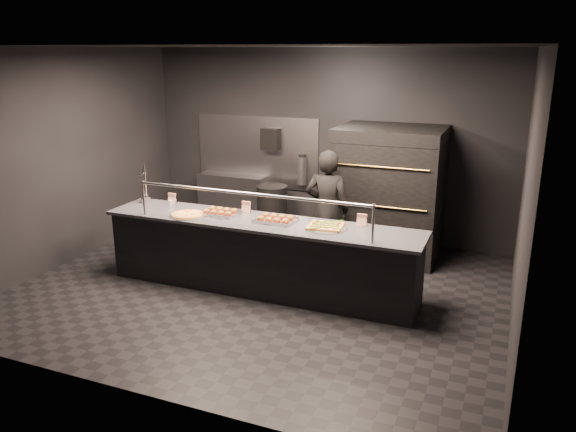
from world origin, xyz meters
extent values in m
plane|color=black|center=(0.00, 0.00, 0.00)|extent=(6.00, 6.00, 0.00)
plane|color=black|center=(0.00, 0.00, 3.00)|extent=(6.00, 6.00, 0.00)
cube|color=black|center=(0.00, 2.50, 1.50)|extent=(6.00, 0.04, 3.00)
cube|color=black|center=(0.00, -2.50, 1.50)|extent=(6.00, 0.04, 3.00)
cube|color=black|center=(-3.00, 0.00, 1.50)|extent=(0.04, 5.00, 3.00)
cube|color=black|center=(3.00, 0.00, 1.50)|extent=(0.04, 5.00, 3.00)
cube|color=#99999E|center=(-1.20, 2.48, 1.30)|extent=(2.20, 0.02, 1.20)
cube|color=black|center=(0.00, 0.00, 0.44)|extent=(4.00, 0.70, 0.88)
cube|color=#333338|center=(0.00, 0.00, 0.90)|extent=(4.10, 0.78, 0.04)
cylinder|color=#99999E|center=(-1.50, -0.30, 1.15)|extent=(0.03, 0.03, 0.45)
cylinder|color=#99999E|center=(1.50, -0.30, 1.15)|extent=(0.03, 0.03, 0.45)
cylinder|color=#99999E|center=(0.00, -0.30, 1.34)|extent=(3.00, 0.04, 0.04)
cube|color=black|center=(1.20, 1.90, 0.30)|extent=(1.50, 1.15, 0.60)
cube|color=black|center=(1.20, 1.90, 0.90)|extent=(1.50, 1.20, 0.55)
cube|color=black|center=(1.20, 1.90, 1.45)|extent=(1.50, 1.20, 0.55)
cube|color=black|center=(1.20, 1.90, 1.82)|extent=(1.50, 1.20, 0.18)
cylinder|color=gold|center=(1.20, 1.28, 0.90)|extent=(1.30, 0.02, 0.02)
cylinder|color=gold|center=(1.20, 1.28, 1.45)|extent=(1.30, 0.02, 0.02)
cube|color=#99999E|center=(-1.60, 2.32, 0.45)|extent=(1.20, 0.35, 0.90)
cube|color=black|center=(-0.90, 2.39, 1.55)|extent=(0.30, 0.20, 0.35)
cylinder|color=#B2B2B7|center=(-0.35, 2.40, 1.05)|extent=(0.14, 0.14, 0.45)
cube|color=black|center=(-0.35, 2.40, 1.30)|extent=(0.10, 0.06, 0.06)
cylinder|color=silver|center=(-1.83, 0.20, 0.96)|extent=(0.15, 0.15, 0.09)
cylinder|color=silver|center=(-1.83, 0.20, 1.16)|extent=(0.05, 0.05, 0.39)
cylinder|color=silver|center=(-1.83, 0.11, 1.33)|extent=(0.02, 0.11, 0.02)
cone|color=black|center=(-1.83, 0.20, 1.43)|extent=(0.05, 0.05, 0.15)
cylinder|color=silver|center=(-0.95, -0.15, 0.93)|extent=(0.47, 0.47, 0.01)
cylinder|color=gold|center=(-0.95, -0.15, 0.94)|extent=(0.41, 0.41, 0.02)
cylinder|color=#FAB051|center=(-0.95, -0.15, 0.95)|extent=(0.36, 0.36, 0.01)
cube|color=silver|center=(-0.60, 0.07, 0.93)|extent=(0.56, 0.49, 0.02)
ellipsoid|color=#9B6321|center=(-0.76, 0.00, 0.97)|extent=(0.09, 0.09, 0.06)
ellipsoid|color=#9B6321|center=(-0.76, 0.15, 0.97)|extent=(0.09, 0.09, 0.06)
ellipsoid|color=#9B6321|center=(-0.65, 0.00, 0.97)|extent=(0.09, 0.09, 0.06)
ellipsoid|color=#9B6321|center=(-0.65, 0.15, 0.97)|extent=(0.09, 0.09, 0.06)
ellipsoid|color=#9B6321|center=(-0.55, 0.00, 0.97)|extent=(0.09, 0.09, 0.06)
ellipsoid|color=#9B6321|center=(-0.55, 0.15, 0.97)|extent=(0.09, 0.09, 0.06)
ellipsoid|color=#9B6321|center=(-0.44, 0.00, 0.97)|extent=(0.09, 0.09, 0.06)
ellipsoid|color=#9B6321|center=(-0.44, 0.15, 0.97)|extent=(0.09, 0.09, 0.06)
cube|color=silver|center=(0.19, 0.05, 0.93)|extent=(0.53, 0.42, 0.02)
ellipsoid|color=#9B6321|center=(0.02, -0.03, 0.97)|extent=(0.09, 0.09, 0.06)
ellipsoid|color=#9B6321|center=(0.02, 0.13, 0.97)|extent=(0.09, 0.09, 0.06)
ellipsoid|color=#9B6321|center=(0.13, -0.03, 0.97)|extent=(0.09, 0.09, 0.06)
ellipsoid|color=#9B6321|center=(0.13, 0.13, 0.97)|extent=(0.09, 0.09, 0.06)
ellipsoid|color=#9B6321|center=(0.24, -0.03, 0.97)|extent=(0.09, 0.09, 0.06)
ellipsoid|color=#9B6321|center=(0.24, 0.13, 0.97)|extent=(0.09, 0.09, 0.06)
ellipsoid|color=#9B6321|center=(0.35, -0.03, 0.97)|extent=(0.09, 0.09, 0.06)
ellipsoid|color=#9B6321|center=(0.35, 0.13, 0.97)|extent=(0.09, 0.09, 0.06)
cylinder|color=silver|center=(0.85, 0.03, 0.93)|extent=(0.51, 0.51, 0.01)
cube|color=gold|center=(0.85, 0.03, 0.94)|extent=(0.44, 0.41, 0.02)
cube|color=#FAB051|center=(0.85, 0.03, 0.95)|extent=(0.42, 0.38, 0.01)
cube|color=#3F841D|center=(0.85, 0.03, 0.96)|extent=(0.40, 0.36, 0.01)
cylinder|color=silver|center=(-1.40, 0.14, 0.97)|extent=(0.05, 0.05, 0.09)
cylinder|color=silver|center=(-1.31, 0.14, 0.96)|extent=(0.04, 0.04, 0.07)
cube|color=white|center=(-1.47, 0.28, 1.00)|extent=(0.12, 0.04, 0.15)
cube|color=white|center=(-0.33, 0.28, 1.00)|extent=(0.12, 0.04, 0.15)
cube|color=white|center=(1.23, 0.28, 1.00)|extent=(0.12, 0.04, 0.15)
cylinder|color=black|center=(-0.75, 2.08, 0.42)|extent=(0.50, 0.50, 0.83)
imported|color=black|center=(0.53, 1.07, 0.84)|extent=(0.65, 0.46, 1.67)
camera|label=1|loc=(2.83, -6.05, 2.97)|focal=35.00mm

